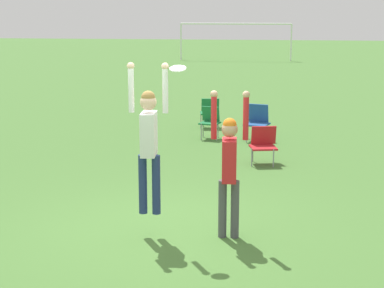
% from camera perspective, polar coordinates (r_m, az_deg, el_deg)
% --- Properties ---
extents(ground_plane, '(120.00, 120.00, 0.00)m').
position_cam_1_polar(ground_plane, '(9.63, -2.42, -7.61)').
color(ground_plane, '#477533').
extents(person_jumping, '(0.59, 0.45, 2.17)m').
position_cam_1_polar(person_jumping, '(9.01, -3.86, 0.82)').
color(person_jumping, navy).
rests_on(person_jumping, ground_plane).
extents(person_defending, '(0.55, 0.41, 2.12)m').
position_cam_1_polar(person_defending, '(9.01, 3.33, -1.53)').
color(person_defending, '#4C4C51').
rests_on(person_defending, ground_plane).
extents(frisbee, '(0.23, 0.22, 0.08)m').
position_cam_1_polar(frisbee, '(8.72, -1.27, 6.73)').
color(frisbee, white).
extents(camping_chair_0, '(0.63, 0.67, 0.78)m').
position_cam_1_polar(camping_chair_0, '(13.63, 6.36, 0.11)').
color(camping_chair_0, gray).
rests_on(camping_chair_0, ground_plane).
extents(camping_chair_1, '(0.56, 0.59, 0.79)m').
position_cam_1_polar(camping_chair_1, '(17.73, 1.59, 3.02)').
color(camping_chair_1, gray).
rests_on(camping_chair_1, ground_plane).
extents(camping_chair_2, '(0.55, 0.59, 0.80)m').
position_cam_1_polar(camping_chair_2, '(16.21, 1.63, 2.18)').
color(camping_chair_2, gray).
rests_on(camping_chair_2, ground_plane).
extents(camping_chair_3, '(0.68, 0.73, 0.89)m').
position_cam_1_polar(camping_chair_3, '(16.06, 5.80, 2.16)').
color(camping_chair_3, gray).
rests_on(camping_chair_3, ground_plane).
extents(soccer_goal, '(7.10, 0.10, 2.35)m').
position_cam_1_polar(soccer_goal, '(41.22, 3.89, 9.99)').
color(soccer_goal, white).
rests_on(soccer_goal, ground_plane).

